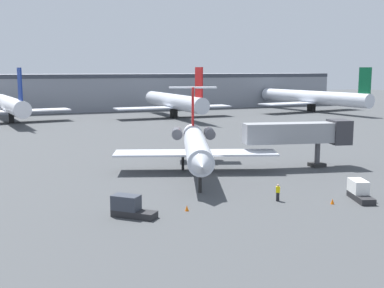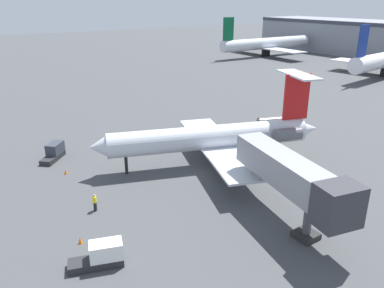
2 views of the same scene
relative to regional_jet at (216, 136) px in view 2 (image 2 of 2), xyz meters
The scene contains 9 objects.
ground_plane 4.39m from the regional_jet, 66.67° to the right, with size 400.00×400.00×0.10m, color #424447.
regional_jet is the anchor object (origin of this frame).
jet_bridge 14.60m from the regional_jet, 10.50° to the right, with size 14.49×5.91×6.22m.
ground_crew_marshaller 16.24m from the regional_jet, 81.96° to the right, with size 0.48×0.44×1.69m.
baggage_tug_lead 20.09m from the regional_jet, 129.31° to the right, with size 3.87×3.76×1.90m.
baggage_tug_trailing 21.13m from the regional_jet, 61.13° to the right, with size 2.62×4.24×1.90m.
traffic_cone_near 20.16m from the regional_jet, 70.83° to the right, with size 0.36×0.36×0.55m.
traffic_cone_mid 17.62m from the regional_jet, 115.00° to the right, with size 0.36×0.36×0.55m.
parked_airliner_west_end 94.26m from the regional_jet, 132.22° to the left, with size 31.04×36.86×13.07m.
Camera 2 is at (32.45, -23.87, 18.59)m, focal length 36.18 mm.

